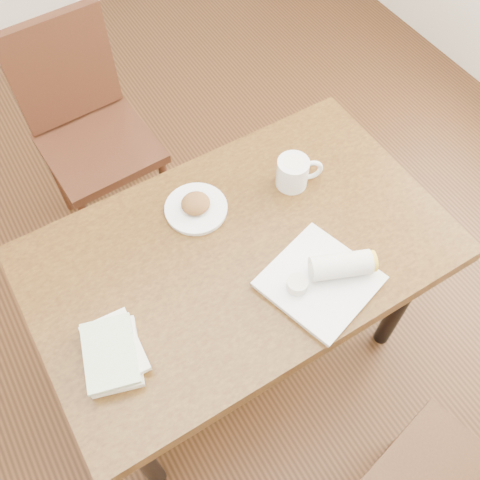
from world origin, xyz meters
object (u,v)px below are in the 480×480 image
plate_burrito (327,276)px  book_stack (113,353)px  table (240,264)px  coffee_mug (294,172)px  plate_scone (196,207)px  chair_far (86,122)px

plate_burrito → book_stack: size_ratio=1.52×
table → book_stack: book_stack is taller
coffee_mug → book_stack: bearing=-162.0°
table → plate_scone: (-0.04, 0.19, 0.11)m
chair_far → book_stack: size_ratio=4.23×
book_stack → chair_far: bearing=73.9°
table → coffee_mug: bearing=24.6°
coffee_mug → plate_burrito: (-0.12, -0.34, -0.02)m
table → plate_burrito: (0.15, -0.22, 0.11)m
plate_scone → table: bearing=-77.4°
table → chair_far: (-0.15, 0.94, -0.12)m
plate_scone → book_stack: size_ratio=0.86×
chair_far → plate_burrito: (0.30, -1.15, 0.23)m
table → plate_scone: 0.22m
table → plate_burrito: size_ratio=3.60×
chair_far → plate_scone: (0.11, -0.75, 0.22)m
book_stack → plate_burrito: bearing=-10.1°
plate_scone → plate_burrito: (0.19, -0.41, 0.01)m
chair_far → book_stack: 1.11m
plate_scone → coffee_mug: coffee_mug is taller
plate_burrito → table: bearing=124.9°
plate_scone → book_stack: plate_scone is taller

